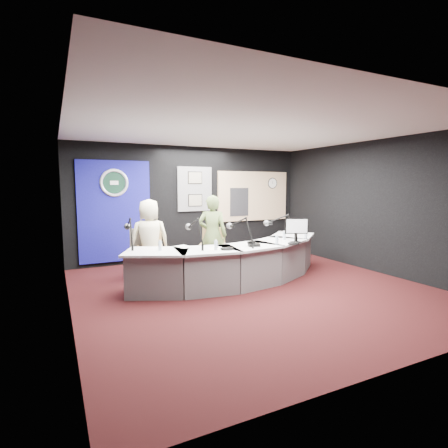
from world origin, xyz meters
name	(u,v)px	position (x,y,z in m)	size (l,w,h in m)	color
ground	(254,289)	(0.00, 0.00, 0.00)	(6.00, 6.00, 0.00)	black
ceiling	(255,129)	(0.00, 0.00, 2.80)	(6.00, 6.00, 0.02)	silver
wall_back	(193,203)	(0.00, 3.00, 1.40)	(6.00, 0.02, 2.80)	black
wall_front	(413,231)	(0.00, -3.00, 1.40)	(6.00, 0.02, 2.80)	black
wall_left	(66,218)	(-3.00, 0.00, 1.40)	(0.02, 6.00, 2.80)	black
wall_right	(376,206)	(3.00, 0.00, 1.40)	(0.02, 6.00, 2.80)	black
broadcast_desk	(237,263)	(-0.05, 0.55, 0.38)	(4.50, 1.90, 0.75)	silver
backdrop_panel	(115,212)	(-1.90, 2.97, 1.25)	(1.60, 0.05, 2.30)	navy
agency_seal	(114,183)	(-1.90, 2.93, 1.90)	(0.63, 0.63, 0.07)	silver
seal_center	(114,183)	(-1.90, 2.94, 1.90)	(0.48, 0.48, 0.01)	black
pinboard	(195,189)	(0.05, 2.97, 1.75)	(0.90, 0.04, 1.10)	slate
framed_photo_upper	(195,178)	(0.05, 2.94, 2.03)	(0.34, 0.02, 0.27)	#7B7259
framed_photo_lower	(195,200)	(0.05, 2.94, 1.47)	(0.34, 0.02, 0.27)	#7B7259
booth_window_frame	(253,196)	(1.75, 2.97, 1.55)	(2.12, 0.06, 1.32)	tan
booth_glow	(253,196)	(1.75, 2.96, 1.55)	(2.00, 0.02, 1.20)	#FFE2A1
equipment_rack	(239,202)	(1.30, 2.94, 1.40)	(0.55, 0.02, 0.75)	black
wall_clock	(272,183)	(2.35, 2.94, 1.90)	(0.28, 0.28, 0.01)	white
armchair_left	(150,254)	(-1.47, 1.56, 0.49)	(0.55, 0.55, 0.97)	tan
armchair_right	(212,253)	(-0.23, 1.28, 0.45)	(0.51, 0.51, 0.91)	tan
draped_jacket	(143,246)	(-1.56, 1.80, 0.62)	(0.50, 0.10, 0.70)	slate
person_man	(150,239)	(-1.47, 1.56, 0.79)	(0.77, 0.50, 1.58)	#F6EFC4
person_woman	(212,235)	(-0.23, 1.28, 0.82)	(0.60, 0.39, 1.65)	#5C743C
computer_monitor	(296,226)	(1.01, 0.13, 1.07)	(0.46, 0.03, 0.31)	black
desk_phone	(254,245)	(0.07, 0.12, 0.78)	(0.20, 0.16, 0.05)	black
headphones_near	(294,243)	(0.85, -0.01, 0.77)	(0.23, 0.23, 0.04)	black
headphones_far	(227,249)	(-0.52, 0.04, 0.77)	(0.23, 0.23, 0.04)	black
paper_stack	(184,247)	(-1.09, 0.64, 0.75)	(0.23, 0.32, 0.00)	white
notepad	(215,249)	(-0.69, 0.15, 0.75)	(0.22, 0.31, 0.00)	white
boom_mic_a	(130,231)	(-1.97, 0.98, 1.05)	(0.16, 0.74, 0.60)	black
boom_mic_b	(195,231)	(-0.94, 0.45, 1.05)	(0.16, 0.74, 0.60)	black
boom_mic_c	(241,230)	(-0.13, 0.25, 1.05)	(0.27, 0.72, 0.60)	black
boom_mic_d	(281,226)	(0.87, 0.42, 1.05)	(0.50, 0.61, 0.60)	black
water_bottles	(244,240)	(-0.04, 0.30, 0.84)	(3.12, 0.49, 0.18)	silver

